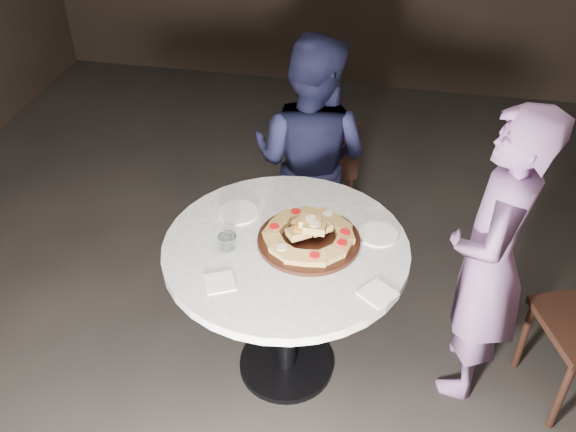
{
  "coord_description": "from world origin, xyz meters",
  "views": [
    {
      "loc": [
        0.35,
        -2.2,
        2.75
      ],
      "look_at": [
        -0.09,
        0.06,
        0.98
      ],
      "focal_mm": 40.0,
      "sensor_mm": 36.0,
      "label": 1
    }
  ],
  "objects_px": {
    "serving_board": "(309,240)",
    "focaccia_pile": "(309,233)",
    "water_glass": "(228,243)",
    "diner_teal": "(490,261)",
    "chair_far": "(325,164)",
    "diner_navy": "(310,160)",
    "table": "(286,271)"
  },
  "relations": [
    {
      "from": "diner_teal",
      "to": "table",
      "type": "bearing_deg",
      "value": -70.05
    },
    {
      "from": "focaccia_pile",
      "to": "diner_teal",
      "type": "distance_m",
      "value": 0.84
    },
    {
      "from": "serving_board",
      "to": "chair_far",
      "type": "xyz_separation_m",
      "value": [
        -0.1,
        1.27,
        -0.4
      ]
    },
    {
      "from": "water_glass",
      "to": "diner_teal",
      "type": "height_order",
      "value": "diner_teal"
    },
    {
      "from": "focaccia_pile",
      "to": "diner_navy",
      "type": "relative_size",
      "value": 0.28
    },
    {
      "from": "table",
      "to": "serving_board",
      "type": "relative_size",
      "value": 2.45
    },
    {
      "from": "focaccia_pile",
      "to": "water_glass",
      "type": "xyz_separation_m",
      "value": [
        -0.35,
        -0.12,
        -0.01
      ]
    },
    {
      "from": "focaccia_pile",
      "to": "diner_navy",
      "type": "distance_m",
      "value": 0.87
    },
    {
      "from": "diner_teal",
      "to": "water_glass",
      "type": "bearing_deg",
      "value": -67.99
    },
    {
      "from": "focaccia_pile",
      "to": "diner_navy",
      "type": "xyz_separation_m",
      "value": [
        -0.13,
        0.84,
        -0.15
      ]
    },
    {
      "from": "serving_board",
      "to": "water_glass",
      "type": "bearing_deg",
      "value": -160.89
    },
    {
      "from": "water_glass",
      "to": "chair_far",
      "type": "bearing_deg",
      "value": 79.78
    },
    {
      "from": "chair_far",
      "to": "diner_teal",
      "type": "relative_size",
      "value": 0.51
    },
    {
      "from": "table",
      "to": "chair_far",
      "type": "bearing_deg",
      "value": 90.05
    },
    {
      "from": "serving_board",
      "to": "chair_far",
      "type": "relative_size",
      "value": 0.59
    },
    {
      "from": "water_glass",
      "to": "diner_navy",
      "type": "relative_size",
      "value": 0.06
    },
    {
      "from": "serving_board",
      "to": "diner_teal",
      "type": "distance_m",
      "value": 0.84
    },
    {
      "from": "table",
      "to": "water_glass",
      "type": "height_order",
      "value": "water_glass"
    },
    {
      "from": "table",
      "to": "focaccia_pile",
      "type": "xyz_separation_m",
      "value": [
        0.1,
        0.04,
        0.21
      ]
    },
    {
      "from": "serving_board",
      "to": "focaccia_pile",
      "type": "xyz_separation_m",
      "value": [
        0.0,
        0.0,
        0.04
      ]
    },
    {
      "from": "serving_board",
      "to": "focaccia_pile",
      "type": "height_order",
      "value": "focaccia_pile"
    },
    {
      "from": "chair_far",
      "to": "table",
      "type": "bearing_deg",
      "value": 66.91
    },
    {
      "from": "focaccia_pile",
      "to": "water_glass",
      "type": "bearing_deg",
      "value": -160.58
    },
    {
      "from": "focaccia_pile",
      "to": "water_glass",
      "type": "height_order",
      "value": "focaccia_pile"
    },
    {
      "from": "diner_navy",
      "to": "diner_teal",
      "type": "xyz_separation_m",
      "value": [
        0.96,
        -0.75,
        0.04
      ]
    },
    {
      "from": "water_glass",
      "to": "diner_navy",
      "type": "height_order",
      "value": "diner_navy"
    },
    {
      "from": "table",
      "to": "focaccia_pile",
      "type": "distance_m",
      "value": 0.24
    },
    {
      "from": "table",
      "to": "serving_board",
      "type": "distance_m",
      "value": 0.2
    },
    {
      "from": "diner_teal",
      "to": "chair_far",
      "type": "bearing_deg",
      "value": -130.16
    },
    {
      "from": "diner_teal",
      "to": "diner_navy",
      "type": "bearing_deg",
      "value": -116.36
    },
    {
      "from": "chair_far",
      "to": "diner_teal",
      "type": "bearing_deg",
      "value": 105.07
    },
    {
      "from": "table",
      "to": "diner_teal",
      "type": "height_order",
      "value": "diner_teal"
    }
  ]
}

